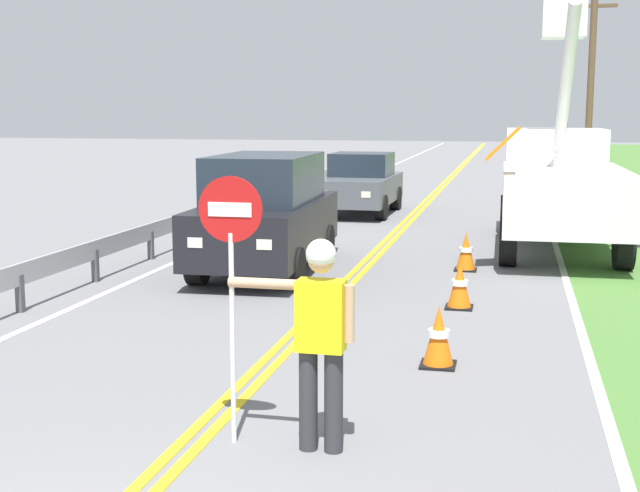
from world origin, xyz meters
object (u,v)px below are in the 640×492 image
Objects in this scene: oncoming_suv_nearest at (266,213)px; utility_pole_far at (567,89)px; oncoming_sedan_second at (360,184)px; traffic_cone_tail at (466,252)px; stop_sign_paddle at (231,250)px; traffic_cone_lead at (439,337)px; utility_pole_mid at (591,83)px; traffic_cone_mid at (460,286)px; flagger_worker at (320,331)px; utility_bucket_truck at (559,181)px.

utility_pole_far is (7.36, 41.27, 3.13)m from oncoming_suv_nearest.
oncoming_sedan_second reaches higher than traffic_cone_tail.
oncoming_suv_nearest is 0.58× the size of utility_pole_far.
traffic_cone_tail is at bearing 13.37° from oncoming_suv_nearest.
oncoming_sedan_second is at bearing 96.37° from stop_sign_paddle.
stop_sign_paddle is at bearing -83.63° from oncoming_sedan_second.
utility_pole_far is (7.24, 32.25, 3.36)m from oncoming_sedan_second.
traffic_cone_lead is at bearing -76.45° from oncoming_sedan_second.
utility_pole_mid is 25.48m from traffic_cone_mid.
stop_sign_paddle is at bearing -99.79° from utility_pole_mid.
utility_pole_far reaches higher than utility_pole_mid.
stop_sign_paddle reaches higher than flagger_worker.
traffic_cone_mid is at bearing -31.84° from oncoming_suv_nearest.
oncoming_sedan_second is 5.90× the size of traffic_cone_mid.
utility_pole_far is 46.79m from traffic_cone_lead.
oncoming_sedan_second reaches higher than traffic_cone_mid.
utility_pole_far reaches higher than oncoming_sedan_second.
traffic_cone_tail is at bearing -95.43° from utility_pole_far.
stop_sign_paddle is 3.37m from traffic_cone_lead.
flagger_worker is 0.39× the size of oncoming_suv_nearest.
utility_bucket_truck is 6.62m from traffic_cone_mid.
utility_bucket_truck is 1.47× the size of oncoming_suv_nearest.
utility_bucket_truck is at bearing 75.33° from traffic_cone_mid.
utility_bucket_truck is 0.89× the size of utility_pole_mid.
stop_sign_paddle reaches higher than traffic_cone_lead.
utility_bucket_truck is 6.66m from oncoming_suv_nearest.
oncoming_suv_nearest reaches higher than oncoming_sedan_second.
utility_pole_mid is 28.41m from traffic_cone_lead.
traffic_cone_tail is (1.51, 8.71, -1.37)m from stop_sign_paddle.
utility_pole_mid reaches higher than stop_sign_paddle.
stop_sign_paddle is at bearing -96.22° from utility_pole_far.
oncoming_suv_nearest is 3.69m from traffic_cone_tail.
stop_sign_paddle is 8.95m from traffic_cone_tail.
utility_bucket_truck is at bearing 79.61° from traffic_cone_lead.
utility_bucket_truck reaches higher than traffic_cone_tail.
stop_sign_paddle is 3.33× the size of traffic_cone_mid.
oncoming_sedan_second is at bearing 107.17° from traffic_cone_mid.
traffic_cone_tail is (-1.73, -3.25, -1.07)m from utility_bucket_truck.
oncoming_sedan_second is at bearing -102.65° from utility_pole_far.
flagger_worker is 17.11m from oncoming_sedan_second.
traffic_cone_mid is at bearing -104.67° from utility_bucket_truck.
utility_pole_far is 40.80m from traffic_cone_tail.
flagger_worker is at bearing -95.33° from utility_pole_far.
stop_sign_paddle is at bearing -105.18° from utility_bucket_truck.
traffic_cone_mid is at bearing -94.94° from utility_pole_far.
oncoming_sedan_second is 5.90× the size of traffic_cone_tail.
utility_bucket_truck is (3.25, 11.96, -0.30)m from stop_sign_paddle.
utility_pole_far reaches higher than oncoming_suv_nearest.
flagger_worker is at bearing -106.13° from traffic_cone_lead.
traffic_cone_lead is at bearing 59.97° from stop_sign_paddle.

